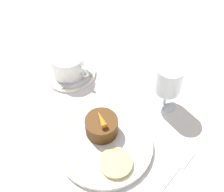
# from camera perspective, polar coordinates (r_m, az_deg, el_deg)

# --- Properties ---
(ground_plane) EXTENTS (3.00, 3.00, 0.00)m
(ground_plane) POSITION_cam_1_polar(r_m,az_deg,el_deg) (0.78, -0.68, -5.00)
(ground_plane) COLOR white
(dinner_plate) EXTENTS (0.23, 0.23, 0.01)m
(dinner_plate) POSITION_cam_1_polar(r_m,az_deg,el_deg) (0.74, -1.34, -8.84)
(dinner_plate) COLOR white
(dinner_plate) RESTS_ON ground_plane
(saucer) EXTENTS (0.14, 0.14, 0.01)m
(saucer) POSITION_cam_1_polar(r_m,az_deg,el_deg) (0.89, -7.68, 4.33)
(saucer) COLOR white
(saucer) RESTS_ON ground_plane
(coffee_cup) EXTENTS (0.12, 0.09, 0.06)m
(coffee_cup) POSITION_cam_1_polar(r_m,az_deg,el_deg) (0.86, -8.10, 5.91)
(coffee_cup) COLOR white
(coffee_cup) RESTS_ON saucer
(spoon) EXTENTS (0.04, 0.10, 0.00)m
(spoon) POSITION_cam_1_polar(r_m,az_deg,el_deg) (0.86, -5.75, 3.22)
(spoon) COLOR silver
(spoon) RESTS_ON saucer
(wine_glass) EXTENTS (0.07, 0.07, 0.13)m
(wine_glass) POSITION_cam_1_polar(r_m,az_deg,el_deg) (0.76, 10.30, 2.68)
(wine_glass) COLOR silver
(wine_glass) RESTS_ON ground_plane
(fork) EXTENTS (0.03, 0.19, 0.01)m
(fork) POSITION_cam_1_polar(r_m,az_deg,el_deg) (0.72, 11.16, -13.80)
(fork) COLOR silver
(fork) RESTS_ON ground_plane
(dessert_cake) EXTENTS (0.08, 0.08, 0.04)m
(dessert_cake) POSITION_cam_1_polar(r_m,az_deg,el_deg) (0.73, -1.93, -5.50)
(dessert_cake) COLOR #563314
(dessert_cake) RESTS_ON dinner_plate
(carrot_garnish) EXTENTS (0.05, 0.04, 0.02)m
(carrot_garnish) POSITION_cam_1_polar(r_m,az_deg,el_deg) (0.71, -1.99, -4.17)
(carrot_garnish) COLOR orange
(carrot_garnish) RESTS_ON dessert_cake
(pineapple_slice) EXTENTS (0.07, 0.07, 0.01)m
(pineapple_slice) POSITION_cam_1_polar(r_m,az_deg,el_deg) (0.70, 0.69, -12.16)
(pineapple_slice) COLOR #EFE075
(pineapple_slice) RESTS_ON dinner_plate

